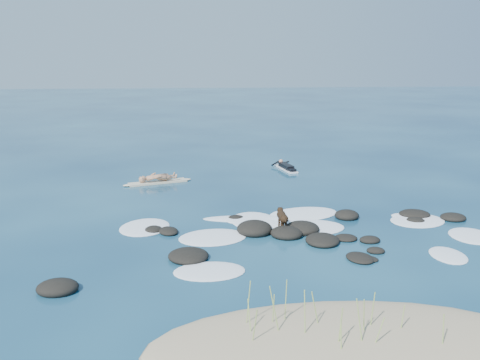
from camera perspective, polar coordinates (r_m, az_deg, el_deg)
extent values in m
plane|color=#0A2642|center=(19.74, 4.64, -5.16)|extent=(160.00, 160.00, 0.00)
ellipsoid|color=#9E8966|center=(12.44, 11.37, -17.18)|extent=(9.00, 4.40, 0.60)
cylinder|color=#91B055|center=(12.56, 3.58, -13.74)|extent=(0.05, 0.14, 0.86)
cylinder|color=#91B055|center=(11.75, 10.73, -16.25)|extent=(0.04, 0.21, 0.77)
cylinder|color=#91B055|center=(12.49, 20.85, -14.93)|extent=(0.06, 0.06, 0.82)
cylinder|color=#91B055|center=(12.47, 0.89, -13.10)|extent=(0.11, 0.13, 1.18)
cylinder|color=#91B055|center=(12.23, 1.02, -14.51)|extent=(0.09, 0.20, 0.85)
cylinder|color=#91B055|center=(12.70, 13.94, -13.51)|extent=(0.08, 0.08, 0.99)
cylinder|color=#91B055|center=(12.39, 13.08, -14.14)|extent=(0.14, 0.22, 0.98)
cylinder|color=#91B055|center=(12.53, 8.04, -13.61)|extent=(0.24, 0.11, 0.97)
cylinder|color=#91B055|center=(11.76, 1.57, -15.46)|extent=(0.11, 0.23, 0.95)
cylinder|color=#91B055|center=(12.00, 12.65, -14.71)|extent=(0.20, 0.10, 1.13)
cylinder|color=#91B055|center=(12.08, 14.59, -15.55)|extent=(0.20, 0.11, 0.78)
cylinder|color=#91B055|center=(12.10, 3.71, -13.83)|extent=(0.27, 0.05, 1.23)
cylinder|color=#91B055|center=(12.66, 4.90, -12.84)|extent=(0.05, 0.10, 1.14)
cylinder|color=#91B055|center=(12.11, 6.93, -14.12)|extent=(0.05, 0.11, 1.15)
cylinder|color=#91B055|center=(11.88, 10.65, -15.29)|extent=(0.06, 0.13, 1.00)
cylinder|color=#91B055|center=(12.81, 16.94, -14.09)|extent=(0.06, 0.07, 0.73)
ellipsoid|color=black|center=(19.41, 6.65, -5.16)|extent=(1.52, 1.50, 0.48)
ellipsoid|color=black|center=(18.89, 4.99, -5.68)|extent=(1.43, 1.40, 0.44)
ellipsoid|color=black|center=(17.93, 14.28, -7.32)|extent=(0.65, 0.55, 0.22)
ellipsoid|color=black|center=(22.26, 21.79, -3.73)|extent=(1.08, 1.01, 0.32)
ellipsoid|color=black|center=(22.16, 18.13, -3.49)|extent=(1.36, 1.20, 0.33)
ellipsoid|color=black|center=(18.41, 8.78, -6.37)|extent=(1.42, 1.51, 0.37)
ellipsoid|color=black|center=(17.22, 12.68, -8.12)|extent=(1.07, 1.20, 0.21)
ellipsoid|color=black|center=(21.26, 11.32, -3.72)|extent=(1.28, 1.27, 0.42)
ellipsoid|color=black|center=(15.49, -18.89, -10.82)|extent=(1.15, 0.99, 0.42)
ellipsoid|color=black|center=(19.33, -7.64, -5.44)|extent=(0.94, 1.05, 0.26)
ellipsoid|color=black|center=(16.93, -5.53, -8.06)|extent=(1.69, 1.68, 0.39)
ellipsoid|color=black|center=(18.83, 13.68, -6.23)|extent=(0.77, 0.66, 0.26)
ellipsoid|color=black|center=(20.79, -0.45, -4.03)|extent=(0.71, 0.64, 0.16)
ellipsoid|color=black|center=(19.61, -9.19, -5.24)|extent=(0.65, 0.68, 0.24)
ellipsoid|color=black|center=(17.24, 13.70, -8.22)|extent=(0.64, 0.60, 0.13)
ellipsoid|color=black|center=(19.19, 1.56, -5.23)|extent=(1.55, 1.58, 0.56)
ellipsoid|color=black|center=(21.47, 18.22, -4.12)|extent=(0.83, 0.76, 0.22)
ellipsoid|color=black|center=(18.89, 11.23, -6.08)|extent=(0.85, 0.79, 0.20)
ellipsoid|color=white|center=(19.88, 7.01, -5.06)|extent=(2.95, 2.00, 0.12)
ellipsoid|color=white|center=(21.51, 6.78, -3.61)|extent=(3.26, 2.49, 0.12)
ellipsoid|color=white|center=(20.07, 3.83, -4.80)|extent=(4.09, 2.36, 0.12)
ellipsoid|color=white|center=(18.36, 21.32, -7.50)|extent=(1.21, 1.65, 0.12)
ellipsoid|color=white|center=(20.54, 23.48, -5.50)|extent=(1.79, 2.04, 0.12)
ellipsoid|color=white|center=(15.98, -3.28, -9.70)|extent=(2.18, 1.54, 0.12)
ellipsoid|color=white|center=(20.53, 1.49, -4.35)|extent=(1.93, 2.39, 0.12)
ellipsoid|color=white|center=(20.74, 1.04, -4.16)|extent=(3.70, 1.16, 0.12)
ellipsoid|color=white|center=(20.07, -10.13, -4.98)|extent=(2.33, 2.58, 0.12)
ellipsoid|color=white|center=(21.62, 18.40, -4.13)|extent=(2.62, 2.37, 0.12)
ellipsoid|color=white|center=(22.02, 17.69, -3.76)|extent=(1.67, 1.35, 0.12)
ellipsoid|color=white|center=(18.74, -2.93, -6.13)|extent=(2.70, 2.23, 0.12)
ellipsoid|color=white|center=(19.55, 4.49, -5.31)|extent=(1.10, 0.90, 0.12)
cube|color=beige|center=(26.64, -8.77, -0.24)|extent=(2.90, 1.48, 0.10)
ellipsoid|color=beige|center=(27.03, -5.84, 0.05)|extent=(0.65, 0.49, 0.10)
ellipsoid|color=beige|center=(26.31, -11.77, -0.54)|extent=(0.65, 0.49, 0.10)
imported|color=#AC7A5A|center=(26.43, -8.84, 1.82)|extent=(0.64, 0.79, 1.86)
cube|color=white|center=(29.50, 4.94, 1.20)|extent=(0.96, 2.27, 0.08)
ellipsoid|color=white|center=(30.50, 4.15, 1.62)|extent=(0.36, 0.53, 0.08)
cube|color=black|center=(29.47, 4.95, 1.48)|extent=(0.68, 1.41, 0.22)
sphere|color=tan|center=(30.15, 4.39, 2.00)|extent=(0.27, 0.27, 0.23)
cylinder|color=black|center=(30.21, 3.78, 1.78)|extent=(0.50, 0.39, 0.25)
cylinder|color=black|center=(30.42, 4.77, 1.85)|extent=(0.56, 0.19, 0.25)
cube|color=black|center=(28.80, 5.52, 1.11)|extent=(0.45, 0.61, 0.14)
cylinder|color=black|center=(19.29, 4.57, -3.93)|extent=(0.32, 0.64, 0.30)
sphere|color=black|center=(19.56, 4.40, -3.69)|extent=(0.33, 0.33, 0.32)
sphere|color=black|center=(19.03, 4.74, -4.19)|extent=(0.30, 0.30, 0.29)
sphere|color=black|center=(19.70, 4.30, -3.23)|extent=(0.23, 0.23, 0.23)
cone|color=black|center=(19.83, 4.23, -3.16)|extent=(0.12, 0.14, 0.12)
cone|color=black|center=(19.65, 4.14, -2.99)|extent=(0.11, 0.08, 0.11)
cone|color=black|center=(19.67, 4.48, -2.98)|extent=(0.11, 0.08, 0.11)
cylinder|color=black|center=(19.58, 4.19, -4.67)|extent=(0.08, 0.08, 0.41)
cylinder|color=black|center=(19.61, 4.66, -4.65)|extent=(0.08, 0.08, 0.41)
cylinder|color=black|center=(19.18, 4.44, -5.07)|extent=(0.08, 0.08, 0.41)
cylinder|color=black|center=(19.21, 4.92, -5.05)|extent=(0.08, 0.08, 0.41)
cylinder|color=black|center=(18.88, 4.83, -4.16)|extent=(0.06, 0.30, 0.18)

